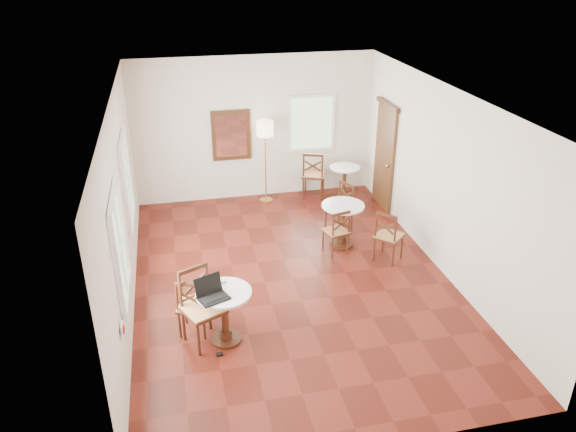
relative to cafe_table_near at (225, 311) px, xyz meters
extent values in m
plane|color=#57170F|center=(1.23, 1.34, -0.49)|extent=(7.00, 7.00, 0.00)
cube|color=silver|center=(1.23, 4.84, 1.01)|extent=(5.00, 0.02, 3.00)
cube|color=silver|center=(1.23, -2.16, 1.01)|extent=(5.00, 0.02, 3.00)
cube|color=silver|center=(-1.27, 1.34, 1.01)|extent=(0.02, 7.00, 3.00)
cube|color=silver|center=(3.73, 1.34, 1.01)|extent=(0.02, 7.00, 3.00)
cube|color=white|center=(1.23, 1.34, 2.51)|extent=(5.00, 7.00, 0.02)
cube|color=#563318|center=(3.69, 3.74, 0.56)|extent=(0.06, 0.90, 2.10)
cube|color=#442011|center=(3.67, 3.74, 1.66)|extent=(0.08, 1.02, 0.08)
sphere|color=#BF8C3F|center=(3.63, 3.42, 0.51)|extent=(0.07, 0.07, 0.07)
cube|color=#492613|center=(0.73, 4.80, 0.91)|extent=(0.80, 0.05, 1.05)
cube|color=white|center=(0.73, 4.77, 0.91)|extent=(0.64, 0.02, 0.88)
cube|color=white|center=(-1.24, -0.76, 0.46)|extent=(0.02, 0.16, 0.16)
torus|color=red|center=(-1.22, -0.76, 0.46)|extent=(0.02, 0.12, 0.12)
cube|color=white|center=(-1.24, 0.14, 1.06)|extent=(0.06, 1.22, 1.42)
cube|color=white|center=(-1.24, 2.34, 1.06)|extent=(0.06, 1.22, 1.42)
cube|color=white|center=(2.43, 4.81, 1.06)|extent=(1.02, 0.06, 1.22)
cylinder|color=#442011|center=(0.00, 0.00, -0.47)|extent=(0.43, 0.43, 0.04)
cylinder|color=#442011|center=(0.00, 0.00, -0.38)|extent=(0.17, 0.17, 0.13)
cylinder|color=#492613|center=(0.00, 0.00, -0.06)|extent=(0.10, 0.10, 0.64)
cylinder|color=#442011|center=(0.00, 0.00, 0.24)|extent=(0.15, 0.15, 0.06)
cylinder|color=white|center=(0.00, 0.00, 0.29)|extent=(0.75, 0.75, 0.03)
cylinder|color=#442011|center=(2.37, 2.27, -0.47)|extent=(0.43, 0.43, 0.04)
cylinder|color=#442011|center=(2.37, 2.27, -0.38)|extent=(0.17, 0.17, 0.13)
cylinder|color=#492613|center=(2.37, 2.27, -0.06)|extent=(0.10, 0.10, 0.65)
cylinder|color=#442011|center=(2.37, 2.27, 0.25)|extent=(0.15, 0.15, 0.06)
cylinder|color=white|center=(2.37, 2.27, 0.29)|extent=(0.76, 0.76, 0.03)
cylinder|color=#442011|center=(3.07, 4.34, -0.47)|extent=(0.37, 0.37, 0.04)
cylinder|color=#442011|center=(3.07, 4.34, -0.40)|extent=(0.15, 0.15, 0.11)
cylinder|color=#492613|center=(3.07, 4.34, -0.12)|extent=(0.08, 0.08, 0.56)
cylinder|color=#442011|center=(3.07, 4.34, 0.14)|extent=(0.13, 0.13, 0.06)
cylinder|color=white|center=(3.07, 4.34, 0.18)|extent=(0.65, 0.65, 0.03)
cylinder|color=#442011|center=(-0.19, 0.41, -0.28)|extent=(0.03, 0.03, 0.43)
cylinder|color=#442011|center=(-0.28, 0.09, -0.28)|extent=(0.03, 0.03, 0.43)
cylinder|color=#442011|center=(-0.51, 0.51, -0.28)|extent=(0.03, 0.03, 0.43)
cylinder|color=#442011|center=(-0.61, 0.18, -0.28)|extent=(0.03, 0.03, 0.43)
cube|color=#442011|center=(-0.40, 0.30, -0.06)|extent=(0.52, 0.52, 0.03)
cube|color=#B07447|center=(-0.40, 0.30, -0.05)|extent=(0.49, 0.49, 0.04)
cylinder|color=#442011|center=(-0.28, 0.09, 0.17)|extent=(0.03, 0.03, 0.47)
cylinder|color=#442011|center=(-0.61, 0.18, 0.17)|extent=(0.03, 0.03, 0.47)
cube|color=#442011|center=(-0.45, 0.14, 0.39)|extent=(0.35, 0.13, 0.05)
cube|color=#492613|center=(-0.45, 0.14, 0.18)|extent=(0.30, 0.11, 0.21)
cube|color=#492613|center=(-0.45, 0.14, 0.18)|extent=(0.30, 0.11, 0.21)
cylinder|color=#442011|center=(-0.38, -0.24, -0.23)|extent=(0.04, 0.04, 0.51)
cylinder|color=#442011|center=(-0.56, 0.13, -0.23)|extent=(0.04, 0.04, 0.51)
cylinder|color=#442011|center=(-0.01, -0.07, -0.23)|extent=(0.04, 0.04, 0.51)
cylinder|color=#442011|center=(-0.18, 0.31, -0.23)|extent=(0.04, 0.04, 0.51)
cube|color=#442011|center=(-0.28, 0.03, 0.03)|extent=(0.67, 0.67, 0.03)
cube|color=#B07447|center=(-0.28, 0.03, 0.05)|extent=(0.64, 0.64, 0.05)
cylinder|color=#442011|center=(-0.56, 0.13, 0.31)|extent=(0.04, 0.04, 0.57)
cylinder|color=#442011|center=(-0.18, 0.31, 0.31)|extent=(0.04, 0.04, 0.57)
cube|color=#442011|center=(-0.37, 0.22, 0.57)|extent=(0.41, 0.22, 0.06)
cube|color=#492613|center=(-0.37, 0.22, 0.32)|extent=(0.35, 0.18, 0.25)
cube|color=#492613|center=(-0.37, 0.22, 0.32)|extent=(0.35, 0.18, 0.25)
cylinder|color=#442011|center=(2.29, 2.23, -0.29)|extent=(0.03, 0.03, 0.40)
cylinder|color=#442011|center=(2.37, 1.92, -0.29)|extent=(0.03, 0.03, 0.40)
cylinder|color=#442011|center=(1.98, 2.15, -0.29)|extent=(0.03, 0.03, 0.40)
cylinder|color=#442011|center=(2.06, 1.84, -0.29)|extent=(0.03, 0.03, 0.40)
cube|color=#442011|center=(2.18, 2.04, -0.08)|extent=(0.48, 0.48, 0.03)
cube|color=#B07447|center=(2.18, 2.04, -0.07)|extent=(0.46, 0.46, 0.04)
cylinder|color=#442011|center=(2.37, 1.92, 0.13)|extent=(0.03, 0.03, 0.44)
cylinder|color=#442011|center=(2.06, 1.84, 0.13)|extent=(0.03, 0.03, 0.44)
cube|color=#442011|center=(2.22, 1.88, 0.34)|extent=(0.33, 0.11, 0.04)
cube|color=#492613|center=(2.22, 1.88, 0.14)|extent=(0.28, 0.09, 0.20)
cube|color=#492613|center=(2.22, 1.88, 0.14)|extent=(0.28, 0.09, 0.20)
cylinder|color=#442011|center=(3.24, 1.59, -0.27)|extent=(0.04, 0.04, 0.44)
cylinder|color=#442011|center=(2.98, 1.35, -0.27)|extent=(0.04, 0.04, 0.44)
cylinder|color=#442011|center=(3.00, 1.85, -0.27)|extent=(0.04, 0.04, 0.44)
cylinder|color=#442011|center=(2.74, 1.61, -0.27)|extent=(0.04, 0.04, 0.44)
cube|color=#442011|center=(2.99, 1.60, -0.04)|extent=(0.61, 0.61, 0.03)
cube|color=#B07447|center=(2.99, 1.60, -0.03)|extent=(0.58, 0.58, 0.04)
cylinder|color=#442011|center=(2.98, 1.35, 0.20)|extent=(0.04, 0.04, 0.49)
cylinder|color=#442011|center=(2.74, 1.61, 0.20)|extent=(0.04, 0.04, 0.49)
cube|color=#442011|center=(2.86, 1.48, 0.42)|extent=(0.28, 0.29, 0.05)
cube|color=#492613|center=(2.86, 1.48, 0.21)|extent=(0.24, 0.25, 0.22)
cube|color=#492613|center=(2.86, 1.48, 0.21)|extent=(0.24, 0.25, 0.22)
cylinder|color=#442011|center=(2.68, 4.62, -0.25)|extent=(0.04, 0.04, 0.49)
cylinder|color=#442011|center=(2.54, 4.26, -0.25)|extent=(0.04, 0.04, 0.49)
cylinder|color=#442011|center=(2.32, 4.76, -0.25)|extent=(0.04, 0.04, 0.49)
cylinder|color=#442011|center=(2.18, 4.40, -0.25)|extent=(0.04, 0.04, 0.49)
cube|color=#442011|center=(2.43, 4.51, 0.00)|extent=(0.62, 0.62, 0.03)
cube|color=#B07447|center=(2.43, 4.51, 0.02)|extent=(0.59, 0.59, 0.04)
cylinder|color=#442011|center=(2.54, 4.26, 0.27)|extent=(0.04, 0.04, 0.54)
cylinder|color=#442011|center=(2.18, 4.40, 0.27)|extent=(0.04, 0.04, 0.54)
cube|color=#442011|center=(2.36, 4.33, 0.52)|extent=(0.40, 0.18, 0.05)
cube|color=#492613|center=(2.36, 4.33, 0.28)|extent=(0.34, 0.15, 0.24)
cube|color=#492613|center=(2.36, 4.33, 0.28)|extent=(0.34, 0.15, 0.24)
cylinder|color=#442011|center=(2.25, 2.90, -0.27)|extent=(0.04, 0.04, 0.44)
cylinder|color=#442011|center=(2.56, 3.07, -0.27)|extent=(0.04, 0.04, 0.44)
cylinder|color=#442011|center=(2.41, 2.59, -0.27)|extent=(0.04, 0.04, 0.44)
cylinder|color=#442011|center=(2.72, 2.76, -0.27)|extent=(0.04, 0.04, 0.44)
cube|color=#442011|center=(2.48, 2.83, -0.05)|extent=(0.58, 0.58, 0.03)
cube|color=#B07447|center=(2.48, 2.83, -0.03)|extent=(0.55, 0.55, 0.04)
cylinder|color=#442011|center=(2.56, 3.07, 0.19)|extent=(0.04, 0.04, 0.49)
cylinder|color=#442011|center=(2.72, 2.76, 0.19)|extent=(0.04, 0.04, 0.49)
cube|color=#442011|center=(2.64, 2.91, 0.42)|extent=(0.20, 0.34, 0.05)
cube|color=#492613|center=(2.64, 2.91, 0.20)|extent=(0.17, 0.29, 0.21)
cube|color=#492613|center=(2.64, 2.91, 0.20)|extent=(0.17, 0.29, 0.21)
cylinder|color=#BF8C3F|center=(1.38, 4.49, -0.47)|extent=(0.28, 0.28, 0.03)
cylinder|color=#BF8C3F|center=(1.38, 4.49, 0.31)|extent=(0.02, 0.02, 1.60)
cylinder|color=beige|center=(1.38, 4.49, 1.11)|extent=(0.34, 0.34, 0.30)
cube|color=black|center=(-0.14, -0.14, 0.31)|extent=(0.46, 0.40, 0.02)
cube|color=black|center=(-0.14, -0.14, 0.33)|extent=(0.35, 0.27, 0.00)
cube|color=black|center=(-0.20, -0.01, 0.44)|extent=(0.38, 0.22, 0.26)
cube|color=silver|center=(-0.20, -0.01, 0.44)|extent=(0.33, 0.18, 0.21)
ellipsoid|color=black|center=(0.03, 0.20, 0.32)|extent=(0.09, 0.06, 0.03)
cylinder|color=black|center=(-0.22, 0.09, 0.35)|extent=(0.09, 0.09, 0.10)
torus|color=black|center=(-0.17, 0.09, 0.35)|extent=(0.07, 0.01, 0.07)
cylinder|color=white|center=(0.02, 0.09, 0.35)|extent=(0.06, 0.06, 0.10)
cube|color=black|center=(-0.12, -0.30, -0.47)|extent=(0.09, 0.05, 0.03)
camera|label=1|loc=(-0.50, -6.19, 4.40)|focal=34.67mm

